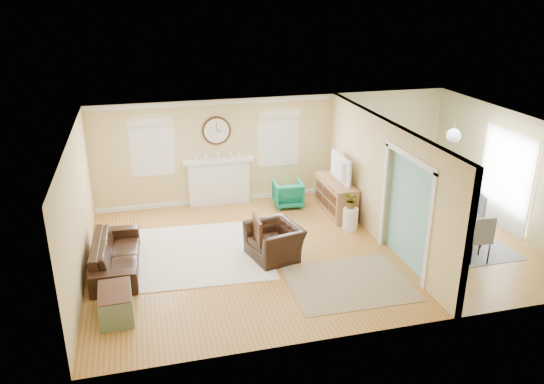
{
  "coord_description": "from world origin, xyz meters",
  "views": [
    {
      "loc": [
        -3.27,
        -9.38,
        5.07
      ],
      "look_at": [
        -0.8,
        0.3,
        1.2
      ],
      "focal_mm": 35.0,
      "sensor_mm": 36.0,
      "label": 1
    }
  ],
  "objects_px": {
    "eames_chair": "(274,241)",
    "credenza": "(336,197)",
    "sofa": "(116,254)",
    "dining_table": "(442,224)",
    "green_chair": "(288,194)"
  },
  "relations": [
    {
      "from": "sofa",
      "to": "dining_table",
      "type": "relative_size",
      "value": 1.25
    },
    {
      "from": "sofa",
      "to": "eames_chair",
      "type": "xyz_separation_m",
      "value": [
        3.06,
        -0.26,
        0.03
      ]
    },
    {
      "from": "green_chair",
      "to": "credenza",
      "type": "xyz_separation_m",
      "value": [
        0.99,
        -0.67,
        0.08
      ]
    },
    {
      "from": "eames_chair",
      "to": "credenza",
      "type": "distance_m",
      "value": 2.7
    },
    {
      "from": "sofa",
      "to": "dining_table",
      "type": "distance_m",
      "value": 6.8
    },
    {
      "from": "credenza",
      "to": "sofa",
      "type": "bearing_deg",
      "value": -162.82
    },
    {
      "from": "credenza",
      "to": "green_chair",
      "type": "bearing_deg",
      "value": 145.86
    },
    {
      "from": "sofa",
      "to": "dining_table",
      "type": "height_order",
      "value": "sofa"
    },
    {
      "from": "eames_chair",
      "to": "green_chair",
      "type": "relative_size",
      "value": 1.49
    },
    {
      "from": "green_chair",
      "to": "dining_table",
      "type": "height_order",
      "value": "green_chair"
    },
    {
      "from": "green_chair",
      "to": "credenza",
      "type": "height_order",
      "value": "credenza"
    },
    {
      "from": "dining_table",
      "to": "sofa",
      "type": "bearing_deg",
      "value": 75.02
    },
    {
      "from": "eames_chair",
      "to": "sofa",
      "type": "bearing_deg",
      "value": -109.11
    },
    {
      "from": "eames_chair",
      "to": "dining_table",
      "type": "bearing_deg",
      "value": 75.61
    },
    {
      "from": "credenza",
      "to": "dining_table",
      "type": "height_order",
      "value": "credenza"
    }
  ]
}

